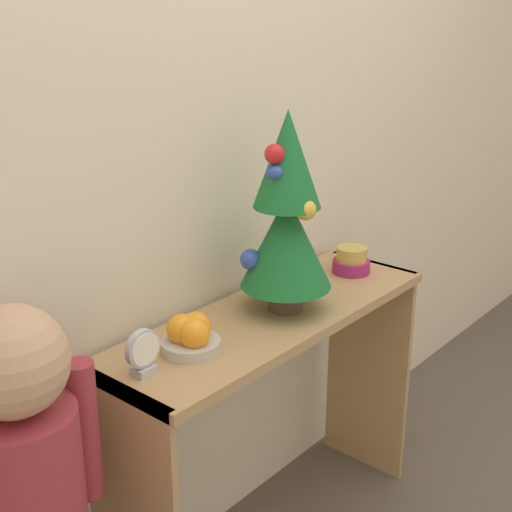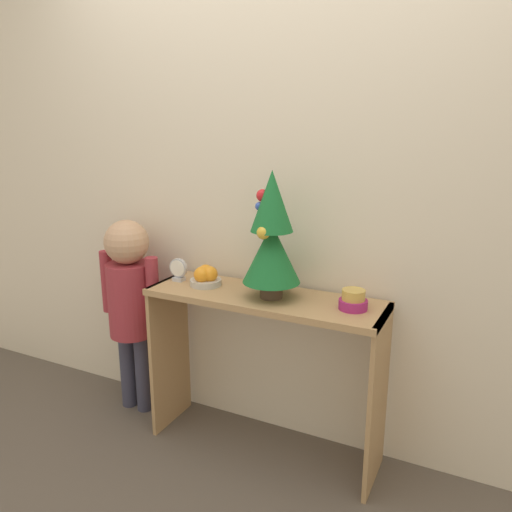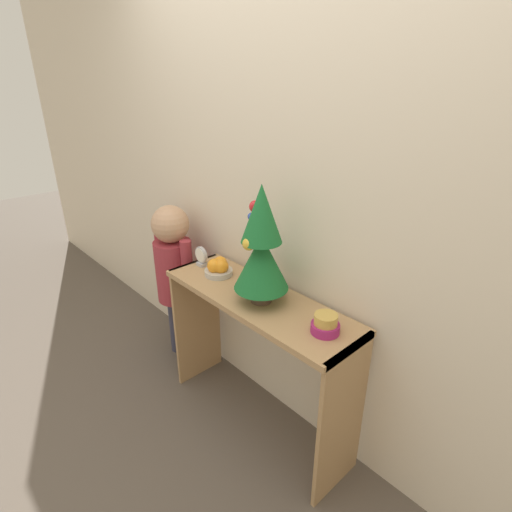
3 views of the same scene
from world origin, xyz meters
name	(u,v)px [view 2 (image 2 of 3)]	position (x,y,z in m)	size (l,w,h in m)	color
ground_plane	(247,468)	(0.00, 0.00, 0.00)	(12.00, 12.00, 0.00)	brown
back_wall	(285,188)	(0.00, 0.40, 1.25)	(7.00, 0.05, 2.50)	beige
console_table	(264,335)	(0.00, 0.18, 0.60)	(1.10, 0.35, 0.79)	tan
mini_tree	(271,236)	(0.04, 0.16, 1.07)	(0.26, 0.26, 0.57)	#4C3828
fruit_bowl	(206,276)	(-0.31, 0.18, 0.83)	(0.15, 0.15, 0.10)	#B7B2A8
singing_bowl	(353,300)	(0.41, 0.18, 0.83)	(0.12, 0.12, 0.09)	#9E2366
desk_clock	(178,270)	(-0.47, 0.18, 0.85)	(0.09, 0.04, 0.11)	#B2B2B7
child_figure	(130,293)	(-0.79, 0.19, 0.67)	(0.37, 0.24, 1.07)	#38384C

